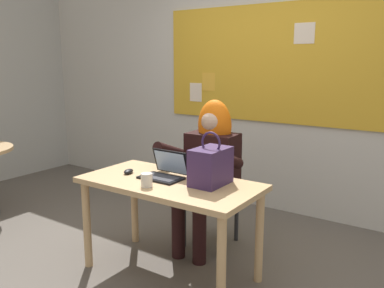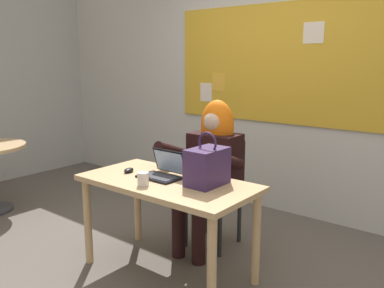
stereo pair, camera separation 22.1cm
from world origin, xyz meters
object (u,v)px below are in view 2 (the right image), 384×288
handbag (207,166)px  computer_mouse (129,170)px  chair_at_desk (218,185)px  person_costumed (210,163)px  coffee_mug (143,179)px  desk_main (167,194)px  laptop (163,171)px

handbag → computer_mouse: bearing=-169.7°
chair_at_desk → computer_mouse: size_ratio=8.79×
person_costumed → coffee_mug: size_ratio=13.31×
chair_at_desk → person_costumed: 0.27m
desk_main → handbag: bearing=18.7°
person_costumed → coffee_mug: 0.76m
desk_main → handbag: handbag is taller
computer_mouse → laptop: bearing=-1.8°
chair_at_desk → laptop: 0.69m
desk_main → chair_at_desk: size_ratio=1.45×
desk_main → coffee_mug: coffee_mug is taller
desk_main → laptop: bearing=148.6°
laptop → computer_mouse: bearing=-165.4°
person_costumed → computer_mouse: person_costumed is taller
chair_at_desk → person_costumed: bearing=-0.4°
chair_at_desk → computer_mouse: 0.83m
person_costumed → coffee_mug: (-0.02, -0.76, 0.03)m
person_costumed → laptop: 0.52m
desk_main → computer_mouse: computer_mouse is taller
person_costumed → coffee_mug: person_costumed is taller
handbag → chair_at_desk: bearing=118.4°
chair_at_desk → person_costumed: size_ratio=0.72×
desk_main → coffee_mug: 0.25m
desk_main → computer_mouse: (-0.38, -0.02, 0.12)m
chair_at_desk → coffee_mug: bearing=-5.4°
laptop → desk_main: bearing=-30.8°
chair_at_desk → laptop: (-0.05, -0.64, 0.26)m
desk_main → chair_at_desk: chair_at_desk is taller
chair_at_desk → handbag: bearing=23.9°
person_costumed → handbag: size_ratio=3.34×
desk_main → coffee_mug: bearing=-102.4°
laptop → chair_at_desk: bearing=86.1°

